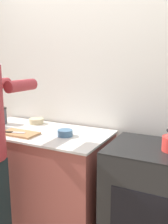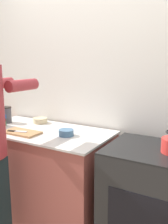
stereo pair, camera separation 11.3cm
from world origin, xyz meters
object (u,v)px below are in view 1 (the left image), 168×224
Objects in this scene: oven at (156,204)px; knife at (14,132)px; cutting_board at (19,133)px; canister_jar at (1,116)px; bowl_prep at (65,133)px.

knife is at bearing -172.50° from oven.
oven is 1.30m from cutting_board.
canister_jar is (-0.43, 0.22, 0.08)m from cutting_board.
oven is 0.94m from bowl_prep.
knife is 1.40× the size of bowl_prep.
canister_jar is at bearing 174.19° from bowl_prep.
bowl_prep is 0.84m from canister_jar.
canister_jar is (-0.40, 0.25, 0.07)m from knife.
bowl_prep is at bearing 179.84° from oven.
knife is 0.46m from bowl_prep.
oven is at bearing -9.08° from knife.
canister_jar reaches higher than bowl_prep.
cutting_board is 2.57× the size of bowl_prep.
cutting_board is (-1.21, -0.14, 0.45)m from oven.
oven is at bearing -0.16° from bowl_prep.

